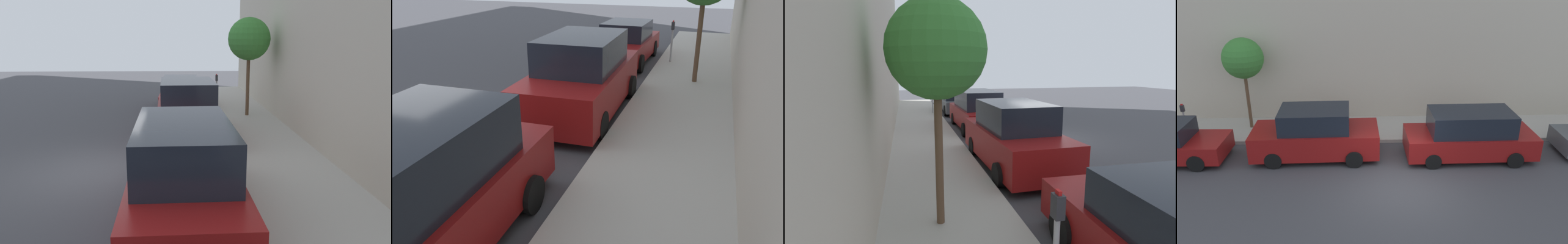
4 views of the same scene
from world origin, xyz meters
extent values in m
plane|color=#424247|center=(0.00, 0.00, 0.00)|extent=(60.00, 60.00, 0.00)
cube|color=#B2ADA3|center=(4.82, 0.00, 0.07)|extent=(2.64, 32.00, 0.15)
cube|color=maroon|center=(2.21, -2.78, 0.64)|extent=(2.00, 4.94, 0.84)
cube|color=black|center=(2.21, -2.78, 1.48)|extent=(1.73, 3.13, 0.84)
cylinder|color=black|center=(1.31, -1.26, 0.30)|extent=(0.22, 0.60, 0.60)
cylinder|color=black|center=(3.11, -1.26, 0.30)|extent=(0.22, 0.60, 0.60)
cube|color=maroon|center=(2.42, 3.13, 0.70)|extent=(2.09, 4.85, 0.96)
cube|color=black|center=(2.42, 3.13, 1.58)|extent=(1.80, 2.65, 0.80)
cylinder|color=black|center=(1.49, 4.62, 0.32)|extent=(0.22, 0.64, 0.64)
cylinder|color=black|center=(3.35, 4.62, 0.32)|extent=(0.22, 0.64, 0.64)
cylinder|color=black|center=(1.49, 1.64, 0.32)|extent=(0.22, 0.64, 0.64)
cylinder|color=black|center=(3.35, 1.64, 0.32)|extent=(0.22, 0.64, 0.64)
cube|color=maroon|center=(2.21, 8.76, 0.56)|extent=(1.89, 4.54, 0.68)
cube|color=black|center=(2.21, 8.86, 1.22)|extent=(1.63, 2.13, 0.64)
cylinder|color=black|center=(1.36, 10.16, 0.32)|extent=(0.22, 0.64, 0.64)
cylinder|color=black|center=(3.06, 10.16, 0.32)|extent=(0.22, 0.64, 0.64)
cylinder|color=black|center=(1.36, 7.37, 0.32)|extent=(0.22, 0.64, 0.64)
cylinder|color=black|center=(3.06, 7.37, 0.32)|extent=(0.22, 0.64, 0.64)
cylinder|color=#ADADB2|center=(3.95, 8.76, 0.74)|extent=(0.07, 0.07, 1.19)
cube|color=#2D2D33|center=(3.95, 8.76, 1.48)|extent=(0.11, 0.15, 0.28)
cube|color=red|center=(3.95, 8.76, 1.64)|extent=(0.04, 0.09, 0.05)
cylinder|color=brown|center=(5.01, 6.34, 1.49)|extent=(0.14, 0.14, 2.69)
camera|label=1|loc=(2.13, -9.36, 3.36)|focal=35.00mm
camera|label=2|loc=(5.54, -5.70, 3.59)|focal=35.00mm
camera|label=3|loc=(5.54, 11.64, 3.01)|focal=28.00mm
camera|label=4|loc=(-10.96, 1.30, 7.06)|focal=35.00mm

